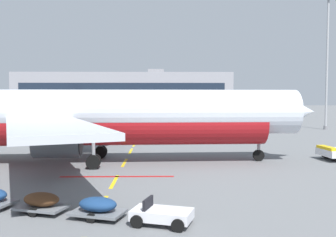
{
  "coord_description": "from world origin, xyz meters",
  "views": [
    {
      "loc": [
        21.03,
        -4.69,
        5.61
      ],
      "look_at": [
        21.9,
        37.61,
        3.19
      ],
      "focal_mm": 41.05,
      "sensor_mm": 36.0,
      "label": 1
    }
  ],
  "objects": [
    {
      "name": "apron_light_mast_far",
      "position": [
        49.38,
        60.23,
        14.34
      ],
      "size": [
        1.8,
        1.8,
        22.81
      ],
      "color": "slate",
      "rests_on": "ground"
    },
    {
      "name": "airliner_mid_left",
      "position": [
        -5.75,
        84.73,
        3.94
      ],
      "size": [
        34.64,
        34.56,
        12.18
      ],
      "color": "silver",
      "rests_on": "ground"
    },
    {
      "name": "apron_paint_markings",
      "position": [
        18.0,
        36.94,
        0.0
      ],
      "size": [
        8.0,
        94.35,
        0.01
      ],
      "color": "yellow",
      "rests_on": "ground"
    },
    {
      "name": "terminal_satellite",
      "position": [
        7.57,
        142.18,
        7.2
      ],
      "size": [
        79.25,
        21.04,
        15.96
      ],
      "color": "gray",
      "rests_on": "ground"
    },
    {
      "name": "baggage_train",
      "position": [
        16.75,
        13.21,
        0.53
      ],
      "size": [
        11.49,
        4.96,
        1.14
      ],
      "color": "silver",
      "rests_on": "ground"
    },
    {
      "name": "airliner_foreground",
      "position": [
        17.13,
        27.76,
        3.95
      ],
      "size": [
        34.77,
        34.6,
        12.2
      ],
      "color": "silver",
      "rests_on": "ground"
    },
    {
      "name": "ground",
      "position": [
        40.0,
        40.0,
        0.0
      ],
      "size": [
        400.0,
        400.0,
        0.0
      ],
      "primitive_type": "plane",
      "color": "slate"
    }
  ]
}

